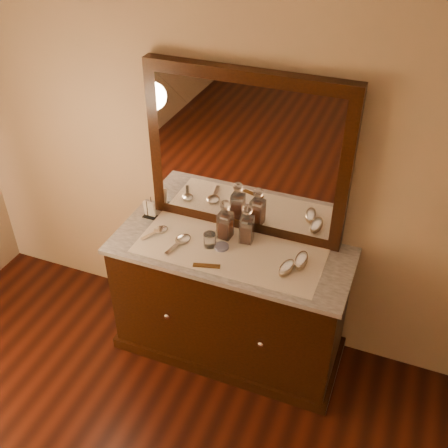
# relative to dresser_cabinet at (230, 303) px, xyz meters

# --- Properties ---
(dresser_cabinet) EXTENTS (1.40, 0.55, 0.82)m
(dresser_cabinet) POSITION_rel_dresser_cabinet_xyz_m (0.00, 0.00, 0.00)
(dresser_cabinet) COLOR black
(dresser_cabinet) RESTS_ON floor
(dresser_plinth) EXTENTS (1.46, 0.59, 0.08)m
(dresser_plinth) POSITION_rel_dresser_cabinet_xyz_m (0.00, 0.00, -0.37)
(dresser_plinth) COLOR black
(dresser_plinth) RESTS_ON floor
(knob_left) EXTENTS (0.04, 0.04, 0.04)m
(knob_left) POSITION_rel_dresser_cabinet_xyz_m (-0.30, -0.28, 0.04)
(knob_left) COLOR silver
(knob_left) RESTS_ON dresser_cabinet
(knob_right) EXTENTS (0.04, 0.04, 0.04)m
(knob_right) POSITION_rel_dresser_cabinet_xyz_m (0.30, -0.28, 0.04)
(knob_right) COLOR silver
(knob_right) RESTS_ON dresser_cabinet
(marble_top) EXTENTS (1.44, 0.59, 0.03)m
(marble_top) POSITION_rel_dresser_cabinet_xyz_m (0.00, 0.00, 0.42)
(marble_top) COLOR silver
(marble_top) RESTS_ON dresser_cabinet
(mirror_frame) EXTENTS (1.20, 0.08, 1.00)m
(mirror_frame) POSITION_rel_dresser_cabinet_xyz_m (0.00, 0.25, 0.94)
(mirror_frame) COLOR black
(mirror_frame) RESTS_ON marble_top
(mirror_glass) EXTENTS (1.06, 0.01, 0.86)m
(mirror_glass) POSITION_rel_dresser_cabinet_xyz_m (0.00, 0.21, 0.94)
(mirror_glass) COLOR white
(mirror_glass) RESTS_ON marble_top
(lace_runner) EXTENTS (1.10, 0.45, 0.00)m
(lace_runner) POSITION_rel_dresser_cabinet_xyz_m (0.00, -0.02, 0.44)
(lace_runner) COLOR white
(lace_runner) RESTS_ON marble_top
(pin_dish) EXTENTS (0.11, 0.11, 0.02)m
(pin_dish) POSITION_rel_dresser_cabinet_xyz_m (-0.05, -0.01, 0.45)
(pin_dish) COLOR silver
(pin_dish) RESTS_ON lace_runner
(comb) EXTENTS (0.16, 0.07, 0.01)m
(comb) POSITION_rel_dresser_cabinet_xyz_m (-0.07, -0.20, 0.45)
(comb) COLOR brown
(comb) RESTS_ON lace_runner
(napkin_rack) EXTENTS (0.09, 0.06, 0.13)m
(napkin_rack) POSITION_rel_dresser_cabinet_xyz_m (-0.59, 0.12, 0.49)
(napkin_rack) COLOR black
(napkin_rack) RESTS_ON marble_top
(decanter_left) EXTENTS (0.08, 0.08, 0.26)m
(decanter_left) POSITION_rel_dresser_cabinet_xyz_m (-0.07, 0.10, 0.54)
(decanter_left) COLOR #8C3714
(decanter_left) RESTS_ON lace_runner
(decanter_right) EXTENTS (0.09, 0.09, 0.26)m
(decanter_right) POSITION_rel_dresser_cabinet_xyz_m (0.06, 0.11, 0.54)
(decanter_right) COLOR #8C3714
(decanter_right) RESTS_ON lace_runner
(brush_near) EXTENTS (0.09, 0.16, 0.04)m
(brush_near) POSITION_rel_dresser_cabinet_xyz_m (0.36, -0.07, 0.46)
(brush_near) COLOR tan
(brush_near) RESTS_ON lace_runner
(brush_far) EXTENTS (0.07, 0.16, 0.04)m
(brush_far) POSITION_rel_dresser_cabinet_xyz_m (0.42, 0.02, 0.47)
(brush_far) COLOR tan
(brush_far) RESTS_ON lace_runner
(hand_mirror_outer) EXTENTS (0.13, 0.19, 0.02)m
(hand_mirror_outer) POSITION_rel_dresser_cabinet_xyz_m (-0.47, -0.01, 0.45)
(hand_mirror_outer) COLOR silver
(hand_mirror_outer) RESTS_ON lace_runner
(hand_mirror_inner) EXTENTS (0.11, 0.23, 0.02)m
(hand_mirror_inner) POSITION_rel_dresser_cabinet_xyz_m (-0.30, -0.05, 0.45)
(hand_mirror_inner) COLOR silver
(hand_mirror_inner) RESTS_ON lace_runner
(tumblers) EXTENTS (0.08, 0.08, 0.08)m
(tumblers) POSITION_rel_dresser_cabinet_xyz_m (-0.12, -0.02, 0.49)
(tumblers) COLOR white
(tumblers) RESTS_ON lace_runner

